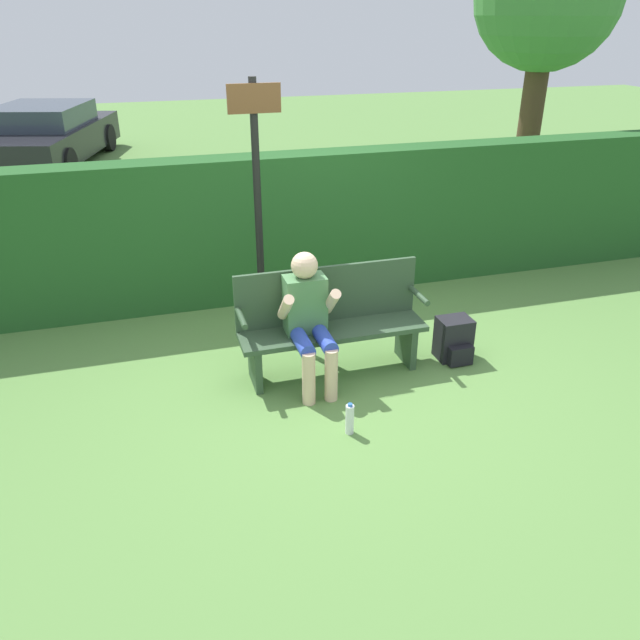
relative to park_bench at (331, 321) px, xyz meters
name	(u,v)px	position (x,y,z in m)	size (l,w,h in m)	color
ground_plane	(333,372)	(0.00, -0.07, -0.48)	(40.00, 40.00, 0.00)	#5B8942
hedge_back	(283,227)	(0.00, 1.78, 0.31)	(12.00, 0.40, 1.59)	#235623
park_bench	(331,321)	(0.00, 0.00, 0.00)	(1.65, 0.41, 0.96)	#334C33
person_seated	(309,315)	(-0.24, -0.14, 0.16)	(0.48, 0.62, 1.16)	#4C7F4C
backpack	(454,340)	(1.16, -0.14, -0.29)	(0.31, 0.32, 0.40)	black
water_bottle	(350,419)	(-0.15, -0.98, -0.35)	(0.07, 0.07, 0.27)	white
signpost	(258,196)	(-0.44, 0.86, 0.94)	(0.47, 0.09, 2.44)	black
parked_car	(45,136)	(-3.23, 9.88, 0.11)	(2.97, 4.78, 1.21)	black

